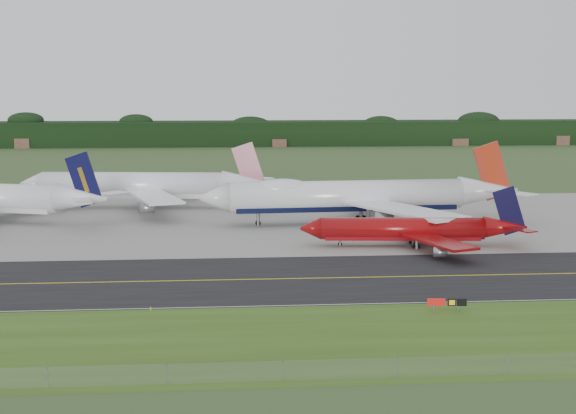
# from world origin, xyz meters

# --- Properties ---
(ground) EXTENTS (600.00, 600.00, 0.00)m
(ground) POSITION_xyz_m (0.00, 0.00, 0.00)
(ground) COLOR #355025
(ground) RESTS_ON ground
(grass_verge) EXTENTS (400.00, 30.00, 0.01)m
(grass_verge) POSITION_xyz_m (0.00, -35.00, 0.01)
(grass_verge) COLOR #345519
(grass_verge) RESTS_ON ground
(taxiway) EXTENTS (400.00, 32.00, 0.02)m
(taxiway) POSITION_xyz_m (0.00, -4.00, 0.01)
(taxiway) COLOR black
(taxiway) RESTS_ON ground
(apron) EXTENTS (400.00, 78.00, 0.01)m
(apron) POSITION_xyz_m (0.00, 51.00, 0.01)
(apron) COLOR gray
(apron) RESTS_ON ground
(taxiway_centreline) EXTENTS (400.00, 0.40, 0.00)m
(taxiway_centreline) POSITION_xyz_m (0.00, -4.00, 0.03)
(taxiway_centreline) COLOR yellow
(taxiway_centreline) RESTS_ON taxiway
(taxiway_edge_line) EXTENTS (400.00, 0.25, 0.00)m
(taxiway_edge_line) POSITION_xyz_m (0.00, -19.50, 0.03)
(taxiway_edge_line) COLOR silver
(taxiway_edge_line) RESTS_ON taxiway
(perimeter_fence) EXTENTS (320.00, 0.10, 320.00)m
(perimeter_fence) POSITION_xyz_m (0.00, -48.00, 1.10)
(perimeter_fence) COLOR slate
(perimeter_fence) RESTS_ON ground
(horizon_treeline) EXTENTS (700.00, 25.00, 12.00)m
(horizon_treeline) POSITION_xyz_m (0.00, 273.76, 5.47)
(horizon_treeline) COLOR black
(horizon_treeline) RESTS_ON ground
(jet_ba_747) EXTENTS (71.72, 59.35, 18.03)m
(jet_ba_747) POSITION_xyz_m (5.27, 45.54, 6.14)
(jet_ba_747) COLOR white
(jet_ba_747) RESTS_ON ground
(jet_red_737) EXTENTS (43.15, 35.06, 11.65)m
(jet_red_737) POSITION_xyz_m (11.93, 19.79, 3.22)
(jet_red_737) COLOR maroon
(jet_red_737) RESTS_ON ground
(jet_star_tail) EXTENTS (62.68, 52.14, 16.53)m
(jet_star_tail) POSITION_xyz_m (-43.61, 71.88, 5.51)
(jet_star_tail) COLOR white
(jet_star_tail) RESTS_ON ground
(taxiway_sign) EXTENTS (5.32, 0.81, 1.78)m
(taxiway_sign) POSITION_xyz_m (6.02, -24.01, 1.25)
(taxiway_sign) COLOR slate
(taxiway_sign) RESTS_ON ground
(edge_marker_left) EXTENTS (0.16, 0.16, 0.50)m
(edge_marker_left) POSITION_xyz_m (-34.15, -20.50, 0.25)
(edge_marker_left) COLOR yellow
(edge_marker_left) RESTS_ON ground
(edge_marker_center) EXTENTS (0.16, 0.16, 0.50)m
(edge_marker_center) POSITION_xyz_m (5.84, -20.50, 0.25)
(edge_marker_center) COLOR yellow
(edge_marker_center) RESTS_ON ground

